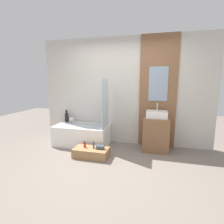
# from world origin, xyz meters

# --- Properties ---
(ground_plane) EXTENTS (12.00, 12.00, 0.00)m
(ground_plane) POSITION_xyz_m (0.00, 0.00, 0.00)
(ground_plane) COLOR slate
(wall_tiled_back) EXTENTS (4.20, 0.06, 2.60)m
(wall_tiled_back) POSITION_xyz_m (0.00, 1.58, 1.30)
(wall_tiled_back) COLOR beige
(wall_tiled_back) RESTS_ON ground_plane
(wall_wood_accent) EXTENTS (0.85, 0.04, 2.60)m
(wall_wood_accent) POSITION_xyz_m (0.82, 1.53, 1.31)
(wall_wood_accent) COLOR brown
(wall_wood_accent) RESTS_ON ground_plane
(bathtub) EXTENTS (1.31, 0.72, 0.49)m
(bathtub) POSITION_xyz_m (-0.95, 1.17, 0.25)
(bathtub) COLOR white
(bathtub) RESTS_ON ground_plane
(glass_shower_screen) EXTENTS (0.01, 0.50, 1.12)m
(glass_shower_screen) POSITION_xyz_m (-0.32, 1.08, 1.05)
(glass_shower_screen) COLOR silver
(glass_shower_screen) RESTS_ON bathtub
(wooden_step_bench) EXTENTS (0.72, 0.39, 0.19)m
(wooden_step_bench) POSITION_xyz_m (-0.47, 0.54, 0.09)
(wooden_step_bench) COLOR #997047
(wooden_step_bench) RESTS_ON ground_plane
(vanity_cabinet) EXTENTS (0.56, 0.50, 0.76)m
(vanity_cabinet) POSITION_xyz_m (0.82, 1.26, 0.38)
(vanity_cabinet) COLOR brown
(vanity_cabinet) RESTS_ON ground_plane
(sink) EXTENTS (0.45, 0.33, 0.32)m
(sink) POSITION_xyz_m (0.82, 1.26, 0.83)
(sink) COLOR white
(sink) RESTS_ON vanity_cabinet
(vase_tall_dark) EXTENTS (0.10, 0.10, 0.31)m
(vase_tall_dark) POSITION_xyz_m (-1.51, 1.43, 0.62)
(vase_tall_dark) COLOR black
(vase_tall_dark) RESTS_ON bathtub
(vase_round_light) EXTENTS (0.13, 0.13, 0.13)m
(vase_round_light) POSITION_xyz_m (-1.36, 1.41, 0.56)
(vase_round_light) COLOR silver
(vase_round_light) RESTS_ON bathtub
(bottle_soap_primary) EXTENTS (0.05, 0.05, 0.13)m
(bottle_soap_primary) POSITION_xyz_m (-0.61, 0.54, 0.25)
(bottle_soap_primary) COLOR red
(bottle_soap_primary) RESTS_ON wooden_step_bench
(bottle_soap_secondary) EXTENTS (0.04, 0.04, 0.15)m
(bottle_soap_secondary) POSITION_xyz_m (-0.41, 0.54, 0.26)
(bottle_soap_secondary) COLOR #2D567A
(bottle_soap_secondary) RESTS_ON wooden_step_bench
(towel_roll) EXTENTS (0.16, 0.09, 0.09)m
(towel_roll) POSITION_xyz_m (-0.27, 0.54, 0.23)
(towel_roll) COLOR #4C5666
(towel_roll) RESTS_ON wooden_step_bench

